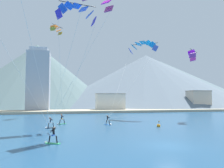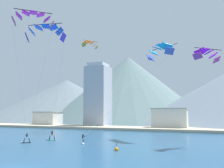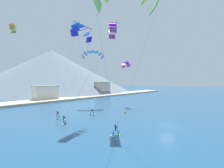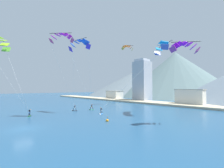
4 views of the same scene
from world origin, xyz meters
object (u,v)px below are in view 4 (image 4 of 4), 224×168
Objects in this scene: parafoil_kite_distant_high_outer at (127,47)px; race_marker_buoy at (107,120)px; parafoil_kite_far_left at (80,44)px; parafoil_kite_distant_low_drift at (185,46)px; kitesurfer_near_lead at (30,114)px; kitesurfer_mid_center at (101,112)px; kitesurfer_near_trail at (74,109)px; kitesurfer_far_left at (91,108)px; parafoil_kite_near_trail at (62,38)px; parafoil_kite_mid_center at (161,47)px.

parafoil_kite_distant_high_outer is 37.17m from race_marker_buoy.
parafoil_kite_distant_low_drift is (23.91, 6.59, -4.29)m from parafoil_kite_far_left.
kitesurfer_near_lead reaches higher than kitesurfer_mid_center.
parafoil_kite_distant_low_drift is at bearing 35.57° from race_marker_buoy.
parafoil_kite_distant_low_drift is (27.69, 6.04, 13.04)m from kitesurfer_near_trail.
kitesurfer_near_trail is 9.62m from kitesurfer_mid_center.
kitesurfer_near_trail is at bearing -167.31° from kitesurfer_mid_center.
kitesurfer_far_left is 20.82m from parafoil_kite_near_trail.
parafoil_kite_far_left is 21.80m from race_marker_buoy.
kitesurfer_near_lead is 34.49m from parafoil_kite_distant_low_drift.
parafoil_kite_mid_center reaches higher than kitesurfer_near_trail.
parafoil_kite_mid_center is 0.92× the size of parafoil_kite_far_left.
parafoil_kite_distant_high_outer is (-1.17, 34.17, 21.75)m from kitesurfer_near_lead.
parafoil_kite_mid_center is (18.62, 24.22, 15.87)m from kitesurfer_near_lead.
kitesurfer_near_trail is at bearing -146.68° from parafoil_kite_mid_center.
kitesurfer_mid_center is 0.34× the size of parafoil_kite_distant_low_drift.
kitesurfer_near_lead is 0.96× the size of kitesurfer_far_left.
parafoil_kite_distant_low_drift is at bearing -39.82° from parafoil_kite_mid_center.
parafoil_kite_near_trail is (5.28, 4.90, 17.04)m from kitesurfer_near_lead.
race_marker_buoy is (-11.17, -7.99, -13.35)m from parafoil_kite_distant_low_drift.
parafoil_kite_distant_high_outer reaches higher than parafoil_kite_far_left.
kitesurfer_near_trail is 31.52m from parafoil_kite_distant_high_outer.
parafoil_kite_mid_center is (10.14, 10.73, 15.91)m from kitesurfer_mid_center.
kitesurfer_near_lead is at bearing -148.85° from race_marker_buoy.
parafoil_kite_near_trail reaches higher than kitesurfer_near_lead.
race_marker_buoy is at bearing -55.86° from parafoil_kite_distant_high_outer.
parafoil_kite_distant_low_drift is 19.15m from race_marker_buoy.
kitesurfer_near_lead reaches higher than kitesurfer_near_trail.
parafoil_kite_distant_high_outer is (-1.84, 18.13, 21.67)m from kitesurfer_far_left.
kitesurfer_far_left is (0.67, 16.04, 0.08)m from kitesurfer_near_lead.
kitesurfer_far_left is (1.58, 4.66, 0.10)m from kitesurfer_near_trail.
parafoil_kite_near_trail is at bearing -110.36° from kitesurfer_mid_center.
parafoil_kite_far_left is 25.17m from parafoil_kite_distant_low_drift.
parafoil_kite_distant_high_outer is at bearing 124.14° from race_marker_buoy.
kitesurfer_near_trail is at bearing 94.59° from kitesurfer_near_lead.
parafoil_kite_far_left is at bearing -67.13° from kitesurfer_far_left.
kitesurfer_near_lead is 18.50m from parafoil_kite_near_trail.
kitesurfer_near_lead is 18.24m from race_marker_buoy.
kitesurfer_mid_center is 0.10× the size of parafoil_kite_near_trail.
kitesurfer_near_lead is 16.06m from kitesurfer_far_left.
parafoil_kite_near_trail reaches higher than parafoil_kite_distant_low_drift.
kitesurfer_near_trail is at bearing 171.78° from parafoil_kite_far_left.
parafoil_kite_far_left is (2.20, -5.21, 17.22)m from kitesurfer_far_left.
parafoil_kite_far_left is at bearing -8.22° from kitesurfer_near_trail.
kitesurfer_near_trail is 17.74m from parafoil_kite_far_left.
parafoil_kite_near_trail reaches higher than kitesurfer_far_left.
kitesurfer_near_lead is 1.04× the size of kitesurfer_near_trail.
parafoil_kite_near_trail is 16.82× the size of race_marker_buoy.
race_marker_buoy is (15.60, 9.43, -0.34)m from kitesurfer_near_lead.
parafoil_kite_distant_low_drift is at bearing -30.94° from parafoil_kite_distant_high_outer.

